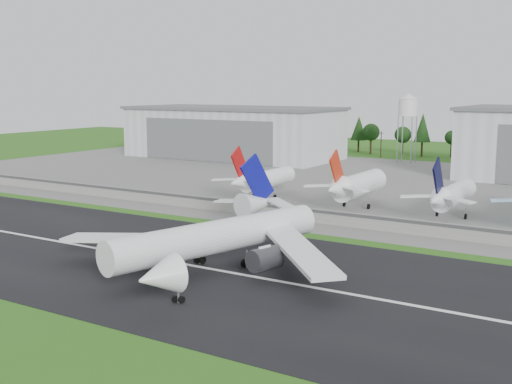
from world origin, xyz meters
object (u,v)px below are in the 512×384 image
Objects in this scene: parked_jet_red_a at (262,179)px; parked_jet_navy at (451,195)px; main_airliner at (217,244)px; parked_jet_red_b at (355,185)px.

parked_jet_navy reaches higher than parked_jet_red_a.
main_airliner is 1.86× the size of parked_jet_red_a.
parked_jet_red_a is at bearing -179.98° from parked_jet_navy.
parked_jet_red_a is at bearing -49.15° from main_airliner.
parked_jet_navy is at bearing -92.80° from main_airliner.
parked_jet_red_a is 1.00× the size of parked_jet_navy.
main_airliner is at bearing -87.88° from parked_jet_red_b.
parked_jet_red_b is (28.63, 0.09, 0.51)m from parked_jet_red_a.
parked_jet_navy is (25.17, -0.07, -0.42)m from parked_jet_red_b.
parked_jet_red_b is at bearing -71.96° from main_airliner.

